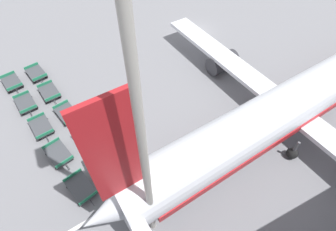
{
  "coord_description": "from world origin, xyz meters",
  "views": [
    {
      "loc": [
        28.88,
        -19.03,
        21.07
      ],
      "look_at": [
        14.64,
        -11.97,
        2.47
      ],
      "focal_mm": 28.0,
      "sensor_mm": 36.0,
      "label": 1
    }
  ],
  "objects_px": {
    "baggage_dolly_row_mid_a_col_c": "(67,113)",
    "baggage_dolly_row_mid_a_col_d": "(87,140)",
    "baggage_dolly_row_near_col_b": "(26,103)",
    "baggage_dolly_row_near_col_d": "(58,154)",
    "baggage_dolly_row_near_col_a": "(12,82)",
    "baggage_dolly_row_mid_a_col_b": "(49,92)",
    "baggage_dolly_row_mid_a_col_e": "(108,171)",
    "baggage_dolly_row_mid_a_col_a": "(36,73)",
    "apron_light_mast": "(133,77)",
    "baggage_dolly_row_near_col_c": "(41,127)",
    "baggage_dolly_row_near_col_e": "(81,188)",
    "airplane": "(300,99)"
  },
  "relations": [
    {
      "from": "baggage_dolly_row_mid_a_col_d",
      "to": "baggage_dolly_row_near_col_d",
      "type": "bearing_deg",
      "value": -82.04
    },
    {
      "from": "baggage_dolly_row_near_col_b",
      "to": "airplane",
      "type": "bearing_deg",
      "value": 59.58
    },
    {
      "from": "baggage_dolly_row_near_col_d",
      "to": "baggage_dolly_row_near_col_a",
      "type": "bearing_deg",
      "value": -166.66
    },
    {
      "from": "baggage_dolly_row_near_col_d",
      "to": "baggage_dolly_row_near_col_e",
      "type": "relative_size",
      "value": 1.0
    },
    {
      "from": "baggage_dolly_row_near_col_a",
      "to": "baggage_dolly_row_mid_a_col_d",
      "type": "height_order",
      "value": "same"
    },
    {
      "from": "baggage_dolly_row_mid_a_col_a",
      "to": "apron_light_mast",
      "type": "distance_m",
      "value": 27.24
    },
    {
      "from": "baggage_dolly_row_near_col_b",
      "to": "baggage_dolly_row_near_col_d",
      "type": "relative_size",
      "value": 1.0
    },
    {
      "from": "baggage_dolly_row_near_col_a",
      "to": "baggage_dolly_row_near_col_d",
      "type": "bearing_deg",
      "value": 13.34
    },
    {
      "from": "baggage_dolly_row_near_col_c",
      "to": "baggage_dolly_row_mid_a_col_e",
      "type": "height_order",
      "value": "same"
    },
    {
      "from": "baggage_dolly_row_near_col_d",
      "to": "baggage_dolly_row_mid_a_col_d",
      "type": "xyz_separation_m",
      "value": [
        -0.39,
        2.8,
        0.0
      ]
    },
    {
      "from": "baggage_dolly_row_mid_a_col_a",
      "to": "baggage_dolly_row_mid_a_col_c",
      "type": "xyz_separation_m",
      "value": [
        8.07,
        1.92,
        0.0
      ]
    },
    {
      "from": "airplane",
      "to": "baggage_dolly_row_near_col_c",
      "type": "bearing_deg",
      "value": -113.56
    },
    {
      "from": "baggage_dolly_row_near_col_a",
      "to": "baggage_dolly_row_near_col_d",
      "type": "xyz_separation_m",
      "value": [
        12.27,
        2.91,
        0.0
      ]
    },
    {
      "from": "baggage_dolly_row_mid_a_col_e",
      "to": "baggage_dolly_row_near_col_c",
      "type": "bearing_deg",
      "value": -149.85
    },
    {
      "from": "baggage_dolly_row_near_col_a",
      "to": "baggage_dolly_row_near_col_b",
      "type": "height_order",
      "value": "same"
    },
    {
      "from": "baggage_dolly_row_near_col_d",
      "to": "baggage_dolly_row_mid_a_col_d",
      "type": "height_order",
      "value": "same"
    },
    {
      "from": "baggage_dolly_row_near_col_d",
      "to": "baggage_dolly_row_mid_a_col_d",
      "type": "relative_size",
      "value": 1.0
    },
    {
      "from": "baggage_dolly_row_mid_a_col_d",
      "to": "airplane",
      "type": "bearing_deg",
      "value": 71.45
    },
    {
      "from": "baggage_dolly_row_near_col_b",
      "to": "apron_light_mast",
      "type": "bearing_deg",
      "value": 22.03
    },
    {
      "from": "baggage_dolly_row_near_col_b",
      "to": "baggage_dolly_row_near_col_c",
      "type": "bearing_deg",
      "value": 13.69
    },
    {
      "from": "baggage_dolly_row_near_col_a",
      "to": "apron_light_mast",
      "type": "bearing_deg",
      "value": 20.43
    },
    {
      "from": "baggage_dolly_row_near_col_a",
      "to": "baggage_dolly_row_mid_a_col_e",
      "type": "height_order",
      "value": "same"
    },
    {
      "from": "baggage_dolly_row_near_col_e",
      "to": "baggage_dolly_row_mid_a_col_d",
      "type": "xyz_separation_m",
      "value": [
        -4.6,
        1.77,
        0.0
      ]
    },
    {
      "from": "airplane",
      "to": "baggage_dolly_row_mid_a_col_a",
      "type": "xyz_separation_m",
      "value": [
        -18.84,
        -22.38,
        -2.69
      ]
    },
    {
      "from": "baggage_dolly_row_near_col_c",
      "to": "baggage_dolly_row_mid_a_col_c",
      "type": "bearing_deg",
      "value": 104.12
    },
    {
      "from": "baggage_dolly_row_near_col_a",
      "to": "baggage_dolly_row_mid_a_col_a",
      "type": "xyz_separation_m",
      "value": [
        -0.44,
        2.78,
        0.0
      ]
    },
    {
      "from": "baggage_dolly_row_near_col_e",
      "to": "baggage_dolly_row_mid_a_col_b",
      "type": "relative_size",
      "value": 1.0
    },
    {
      "from": "baggage_dolly_row_mid_a_col_c",
      "to": "baggage_dolly_row_near_col_b",
      "type": "bearing_deg",
      "value": -132.71
    },
    {
      "from": "baggage_dolly_row_near_col_d",
      "to": "baggage_dolly_row_near_col_b",
      "type": "bearing_deg",
      "value": -166.7
    },
    {
      "from": "baggage_dolly_row_near_col_a",
      "to": "baggage_dolly_row_mid_a_col_b",
      "type": "bearing_deg",
      "value": 45.28
    },
    {
      "from": "baggage_dolly_row_near_col_d",
      "to": "baggage_dolly_row_near_col_e",
      "type": "bearing_deg",
      "value": 13.85
    },
    {
      "from": "baggage_dolly_row_near_col_a",
      "to": "baggage_dolly_row_mid_a_col_d",
      "type": "xyz_separation_m",
      "value": [
        11.88,
        5.71,
        0.0
      ]
    },
    {
      "from": "baggage_dolly_row_near_col_c",
      "to": "baggage_dolly_row_mid_a_col_e",
      "type": "distance_m",
      "value": 8.9
    },
    {
      "from": "apron_light_mast",
      "to": "baggage_dolly_row_mid_a_col_b",
      "type": "bearing_deg",
      "value": -166.11
    },
    {
      "from": "baggage_dolly_row_near_col_b",
      "to": "baggage_dolly_row_near_col_e",
      "type": "xyz_separation_m",
      "value": [
        12.26,
        2.94,
        0.0
      ]
    },
    {
      "from": "baggage_dolly_row_near_col_d",
      "to": "baggage_dolly_row_near_col_e",
      "type": "height_order",
      "value": "same"
    },
    {
      "from": "baggage_dolly_row_near_col_d",
      "to": "baggage_dolly_row_mid_a_col_b",
      "type": "relative_size",
      "value": 1.0
    },
    {
      "from": "airplane",
      "to": "baggage_dolly_row_near_col_c",
      "type": "relative_size",
      "value": 12.22
    },
    {
      "from": "airplane",
      "to": "baggage_dolly_row_near_col_d",
      "type": "bearing_deg",
      "value": -105.41
    },
    {
      "from": "baggage_dolly_row_near_col_c",
      "to": "baggage_dolly_row_mid_a_col_a",
      "type": "distance_m",
      "value": 8.78
    },
    {
      "from": "baggage_dolly_row_mid_a_col_b",
      "to": "baggage_dolly_row_mid_a_col_c",
      "type": "distance_m",
      "value": 4.19
    },
    {
      "from": "baggage_dolly_row_near_col_c",
      "to": "baggage_dolly_row_near_col_e",
      "type": "height_order",
      "value": "same"
    },
    {
      "from": "baggage_dolly_row_near_col_b",
      "to": "baggage_dolly_row_mid_a_col_a",
      "type": "distance_m",
      "value": 4.98
    },
    {
      "from": "airplane",
      "to": "baggage_dolly_row_near_col_c",
      "type": "distance_m",
      "value": 25.41
    },
    {
      "from": "baggage_dolly_row_near_col_d",
      "to": "baggage_dolly_row_mid_a_col_b",
      "type": "bearing_deg",
      "value": 175.32
    },
    {
      "from": "baggage_dolly_row_mid_a_col_c",
      "to": "baggage_dolly_row_mid_a_col_d",
      "type": "distance_m",
      "value": 4.37
    },
    {
      "from": "baggage_dolly_row_near_col_e",
      "to": "baggage_dolly_row_mid_a_col_e",
      "type": "relative_size",
      "value": 1.0
    },
    {
      "from": "baggage_dolly_row_near_col_b",
      "to": "baggage_dolly_row_mid_a_col_a",
      "type": "bearing_deg",
      "value": 159.11
    },
    {
      "from": "baggage_dolly_row_mid_a_col_c",
      "to": "baggage_dolly_row_mid_a_col_e",
      "type": "relative_size",
      "value": 1.0
    },
    {
      "from": "baggage_dolly_row_near_col_e",
      "to": "baggage_dolly_row_mid_a_col_e",
      "type": "height_order",
      "value": "same"
    }
  ]
}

